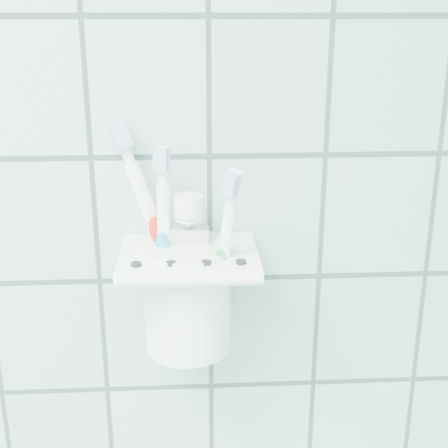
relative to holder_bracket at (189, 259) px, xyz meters
name	(u,v)px	position (x,y,z in m)	size (l,w,h in m)	color
holder_bracket	(189,259)	(0.00, 0.00, 0.00)	(0.13, 0.10, 0.04)	white
cup	(187,293)	(0.00, 0.00, -0.04)	(0.09, 0.09, 0.11)	white
toothbrush_pink	(197,232)	(0.01, 0.00, 0.03)	(0.08, 0.05, 0.22)	white
toothbrush_blue	(162,248)	(-0.02, 0.00, 0.01)	(0.02, 0.02, 0.19)	white
toothbrush_orange	(210,250)	(0.02, 0.00, 0.01)	(0.03, 0.05, 0.18)	white
toothpaste_tube	(188,255)	(0.00, 0.02, 0.00)	(0.04, 0.03, 0.15)	silver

